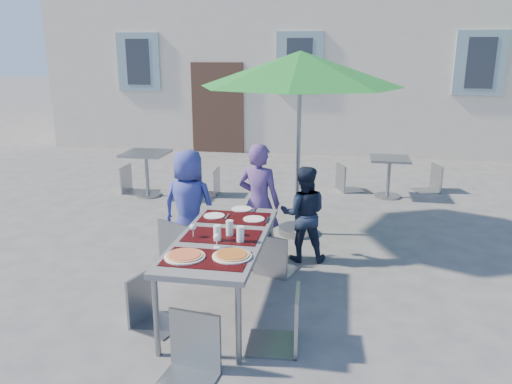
% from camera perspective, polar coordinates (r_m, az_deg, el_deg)
% --- Properties ---
extents(ground, '(90.00, 90.00, 0.00)m').
position_cam_1_polar(ground, '(5.30, -3.32, -11.50)').
color(ground, '#48484B').
rests_on(ground, ground).
extents(dining_table, '(0.80, 1.85, 0.76)m').
position_cam_1_polar(dining_table, '(4.73, -3.90, -5.67)').
color(dining_table, '#46464B').
rests_on(dining_table, ground).
extents(pizza_near_left, '(0.35, 0.35, 0.03)m').
position_cam_1_polar(pizza_near_left, '(4.26, -8.15, -7.22)').
color(pizza_near_left, white).
rests_on(pizza_near_left, dining_table).
extents(pizza_near_right, '(0.34, 0.34, 0.03)m').
position_cam_1_polar(pizza_near_right, '(4.23, -2.77, -7.23)').
color(pizza_near_right, white).
rests_on(pizza_near_right, dining_table).
extents(glassware, '(0.53, 0.38, 0.15)m').
position_cam_1_polar(glassware, '(4.59, -3.66, -4.58)').
color(glassware, silver).
rests_on(glassware, dining_table).
extents(place_settings, '(0.69, 0.54, 0.01)m').
position_cam_1_polar(place_settings, '(5.29, -2.20, -2.57)').
color(place_settings, white).
rests_on(place_settings, dining_table).
extents(child_0, '(0.69, 0.49, 1.34)m').
position_cam_1_polar(child_0, '(5.95, -7.65, -1.55)').
color(child_0, '#333B8E').
rests_on(child_0, ground).
extents(child_1, '(0.58, 0.45, 1.42)m').
position_cam_1_polar(child_1, '(5.88, 0.32, -1.21)').
color(child_1, '#543A78').
rests_on(child_1, ground).
extents(child_2, '(0.59, 0.38, 1.15)m').
position_cam_1_polar(child_2, '(5.93, 5.47, -2.50)').
color(child_2, '#172034').
rests_on(child_2, ground).
extents(chair_0, '(0.62, 0.63, 1.06)m').
position_cam_1_polar(chair_0, '(5.78, -8.71, -2.54)').
color(chair_0, gray).
rests_on(chair_0, ground).
extents(chair_1, '(0.50, 0.51, 1.01)m').
position_cam_1_polar(chair_1, '(5.81, -1.12, -2.64)').
color(chair_1, gray).
rests_on(chair_1, ground).
extents(chair_2, '(0.51, 0.51, 0.91)m').
position_cam_1_polar(chair_2, '(5.52, 2.10, -4.31)').
color(chair_2, gray).
rests_on(chair_2, ground).
extents(chair_3, '(0.50, 0.50, 0.89)m').
position_cam_1_polar(chair_3, '(4.64, -12.20, -8.86)').
color(chair_3, gray).
rests_on(chair_3, ground).
extents(chair_4, '(0.46, 0.45, 0.96)m').
position_cam_1_polar(chair_4, '(4.18, 3.39, -10.58)').
color(chair_4, gray).
rests_on(chair_4, ground).
extents(chair_5, '(0.48, 0.48, 0.96)m').
position_cam_1_polar(chair_5, '(3.84, -7.75, -13.37)').
color(chair_5, gray).
rests_on(chair_5, ground).
extents(patio_umbrella, '(2.62, 2.62, 2.44)m').
position_cam_1_polar(patio_umbrella, '(6.53, 5.07, 13.69)').
color(patio_umbrella, '#94969B').
rests_on(patio_umbrella, ground).
extents(cafe_table_0, '(0.73, 0.73, 0.78)m').
position_cam_1_polar(cafe_table_0, '(8.81, -12.40, 2.98)').
color(cafe_table_0, '#94969B').
rests_on(cafe_table_0, ground).
extents(bg_chair_l_0, '(0.43, 0.42, 0.92)m').
position_cam_1_polar(bg_chair_l_0, '(9.10, -14.19, 3.24)').
color(bg_chair_l_0, gray).
rests_on(bg_chair_l_0, ground).
extents(bg_chair_r_0, '(0.41, 0.40, 0.89)m').
position_cam_1_polar(bg_chair_r_0, '(8.70, -5.15, 2.95)').
color(bg_chair_r_0, gray).
rests_on(bg_chair_r_0, ground).
extents(cafe_table_1, '(0.65, 0.65, 0.70)m').
position_cam_1_polar(cafe_table_1, '(8.84, 14.96, 2.30)').
color(cafe_table_1, '#94969B').
rests_on(cafe_table_1, ground).
extents(bg_chair_l_1, '(0.54, 0.53, 0.92)m').
position_cam_1_polar(bg_chair_l_1, '(9.09, 10.31, 3.44)').
color(bg_chair_l_1, gray).
rests_on(bg_chair_l_1, ground).
extents(bg_chair_r_1, '(0.52, 0.51, 0.92)m').
position_cam_1_polar(bg_chair_r_1, '(9.46, 19.55, 3.24)').
color(bg_chair_r_1, gray).
rests_on(bg_chair_r_1, ground).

